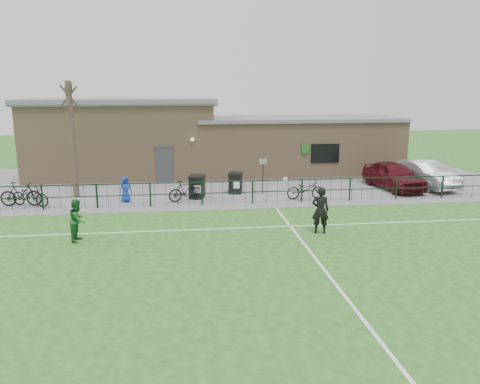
{
  "coord_description": "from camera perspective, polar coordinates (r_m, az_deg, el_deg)",
  "views": [
    {
      "loc": [
        -2.38,
        -14.34,
        5.71
      ],
      "look_at": [
        0.0,
        5.0,
        1.3
      ],
      "focal_mm": 35.0,
      "sensor_mm": 36.0,
      "label": 1
    }
  ],
  "objects": [
    {
      "name": "spectator_child",
      "position": [
        24.1,
        -13.78,
        0.31
      ],
      "size": [
        0.75,
        0.64,
        1.3
      ],
      "primitive_type": "imported",
      "rotation": [
        0.0,
        0.0,
        0.43
      ],
      "color": "#1334B4",
      "rests_on": "paving_strip"
    },
    {
      "name": "bare_tree",
      "position": [
        25.61,
        -19.76,
        5.93
      ],
      "size": [
        0.3,
        0.3,
        6.0
      ],
      "primitive_type": "cylinder",
      "color": "#403127",
      "rests_on": "ground"
    },
    {
      "name": "outfield_player",
      "position": [
        18.62,
        -19.17,
        -3.26
      ],
      "size": [
        0.69,
        0.84,
        1.6
      ],
      "primitive_type": "imported",
      "rotation": [
        0.0,
        0.0,
        1.45
      ],
      "color": "#185621",
      "rests_on": "ground"
    },
    {
      "name": "wheelie_bin_right",
      "position": [
        25.45,
        -0.54,
        1.03
      ],
      "size": [
        0.85,
        0.92,
        1.04
      ],
      "primitive_type": "cube",
      "rotation": [
        0.0,
        0.0,
        -0.24
      ],
      "color": "black",
      "rests_on": "paving_strip"
    },
    {
      "name": "ball_ground",
      "position": [
        22.75,
        -18.56,
        -2.21
      ],
      "size": [
        0.2,
        0.2,
        0.2
      ],
      "primitive_type": "sphere",
      "color": "white",
      "rests_on": "ground"
    },
    {
      "name": "bicycle_d",
      "position": [
        23.75,
        -6.64,
        0.14
      ],
      "size": [
        1.87,
        1.03,
        1.08
      ],
      "primitive_type": "imported",
      "rotation": [
        0.0,
        0.0,
        1.88
      ],
      "color": "black",
      "rests_on": "paving_strip"
    },
    {
      "name": "ground",
      "position": [
        15.61,
        2.26,
        -8.7
      ],
      "size": [
        90.0,
        90.0,
        0.0
      ],
      "primitive_type": "plane",
      "color": "#225A1A",
      "rests_on": "ground"
    },
    {
      "name": "bicycle_b",
      "position": [
        24.96,
        -25.14,
        -0.24
      ],
      "size": [
        2.03,
        0.68,
        1.2
      ],
      "primitive_type": "imported",
      "rotation": [
        0.0,
        0.0,
        1.51
      ],
      "color": "black",
      "rests_on": "paving_strip"
    },
    {
      "name": "bicycle_c",
      "position": [
        24.82,
        -24.21,
        -0.37
      ],
      "size": [
        2.16,
        1.45,
        1.07
      ],
      "primitive_type": "imported",
      "rotation": [
        0.0,
        0.0,
        1.17
      ],
      "color": "black",
      "rests_on": "paving_strip"
    },
    {
      "name": "wheelie_bin_left",
      "position": [
        24.43,
        -5.25,
        0.56
      ],
      "size": [
        0.9,
        0.97,
        1.1
      ],
      "primitive_type": "cube",
      "rotation": [
        0.0,
        0.0,
        -0.23
      ],
      "color": "black",
      "rests_on": "paving_strip"
    },
    {
      "name": "pitch_line_perp",
      "position": [
        16.04,
        9.41,
        -8.26
      ],
      "size": [
        0.1,
        16.0,
        0.01
      ],
      "primitive_type": "cube",
      "color": "white",
      "rests_on": "ground"
    },
    {
      "name": "pitch_line_mid",
      "position": [
        19.35,
        0.36,
        -4.4
      ],
      "size": [
        28.0,
        0.1,
        0.01
      ],
      "primitive_type": "cube",
      "color": "white",
      "rests_on": "ground"
    },
    {
      "name": "sign_post",
      "position": [
        25.34,
        2.8,
        2.07
      ],
      "size": [
        0.08,
        0.08,
        2.0
      ],
      "primitive_type": "cylinder",
      "rotation": [
        0.0,
        0.0,
        0.35
      ],
      "color": "black",
      "rests_on": "paving_strip"
    },
    {
      "name": "car_maroon",
      "position": [
        27.87,
        18.2,
        1.94
      ],
      "size": [
        2.39,
        4.71,
        1.54
      ],
      "primitive_type": "imported",
      "rotation": [
        0.0,
        0.0,
        0.13
      ],
      "color": "#4A0D15",
      "rests_on": "paving_strip"
    },
    {
      "name": "clubhouse",
      "position": [
        31.07,
        -4.23,
        6.27
      ],
      "size": [
        24.25,
        5.4,
        4.96
      ],
      "color": "#A37F5B",
      "rests_on": "ground"
    },
    {
      "name": "goalkeeper_kick",
      "position": [
        18.77,
        9.68,
        -2.13
      ],
      "size": [
        1.23,
        3.53,
        1.87
      ],
      "color": "black",
      "rests_on": "ground"
    },
    {
      "name": "perimeter_fence",
      "position": [
        23.04,
        -0.91,
        -0.06
      ],
      "size": [
        28.0,
        0.1,
        1.2
      ],
      "primitive_type": "cube",
      "color": "black",
      "rests_on": "ground"
    },
    {
      "name": "pitch_line_touch",
      "position": [
        22.98,
        -0.85,
        -1.62
      ],
      "size": [
        28.0,
        0.1,
        0.01
      ],
      "primitive_type": "cube",
      "color": "white",
      "rests_on": "ground"
    },
    {
      "name": "paving_strip",
      "position": [
        28.51,
        -2.08,
        1.21
      ],
      "size": [
        34.0,
        13.0,
        0.02
      ],
      "primitive_type": "cube",
      "color": "slate",
      "rests_on": "ground"
    },
    {
      "name": "bicycle_e",
      "position": [
        24.3,
        8.01,
        0.33
      ],
      "size": [
        1.96,
        0.69,
        1.03
      ],
      "primitive_type": "imported",
      "rotation": [
        0.0,
        0.0,
        1.57
      ],
      "color": "black",
      "rests_on": "paving_strip"
    },
    {
      "name": "car_silver",
      "position": [
        28.99,
        21.51,
        2.06
      ],
      "size": [
        2.42,
        4.82,
        1.52
      ],
      "primitive_type": "imported",
      "rotation": [
        0.0,
        0.0,
        0.18
      ],
      "color": "#A2A4A9",
      "rests_on": "paving_strip"
    }
  ]
}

